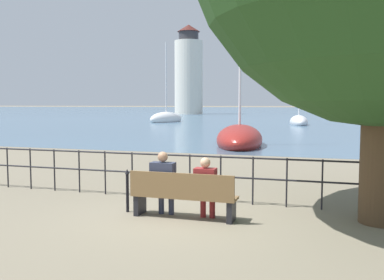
% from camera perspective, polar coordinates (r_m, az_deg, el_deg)
% --- Properties ---
extents(ground_plane, '(1000.00, 1000.00, 0.00)m').
position_cam_1_polar(ground_plane, '(8.37, -1.05, -10.31)').
color(ground_plane, '#7A705B').
extents(harbor_water, '(600.00, 300.00, 0.01)m').
position_cam_1_polar(harbor_water, '(168.01, 16.80, 3.85)').
color(harbor_water, slate).
rests_on(harbor_water, ground_plane).
extents(park_bench, '(2.06, 0.45, 0.90)m').
position_cam_1_polar(park_bench, '(8.21, -1.21, -7.45)').
color(park_bench, brown).
rests_on(park_bench, ground_plane).
extents(seated_person_left, '(0.47, 0.35, 1.27)m').
position_cam_1_polar(seated_person_left, '(8.37, -3.82, -5.44)').
color(seated_person_left, '#2D3347').
rests_on(seated_person_left, ground_plane).
extents(seated_person_right, '(0.41, 0.35, 1.19)m').
position_cam_1_polar(seated_person_right, '(8.12, 1.85, -6.06)').
color(seated_person_right, maroon).
rests_on(seated_person_right, ground_plane).
extents(promenade_railing, '(13.70, 0.04, 1.05)m').
position_cam_1_polar(promenade_railing, '(9.60, 1.75, -4.12)').
color(promenade_railing, black).
rests_on(promenade_railing, ground_plane).
extents(closed_umbrella, '(0.09, 0.09, 0.89)m').
position_cam_1_polar(closed_umbrella, '(8.79, -8.61, -6.33)').
color(closed_umbrella, black).
rests_on(closed_umbrella, ground_plane).
extents(sailboat_0, '(2.69, 5.59, 9.96)m').
position_cam_1_polar(sailboat_0, '(46.65, 14.05, 2.41)').
color(sailboat_0, silver).
rests_on(sailboat_0, ground_plane).
extents(sailboat_1, '(3.60, 7.06, 9.89)m').
position_cam_1_polar(sailboat_1, '(22.90, 6.35, 0.17)').
color(sailboat_1, maroon).
rests_on(sailboat_1, ground_plane).
extents(sailboat_2, '(3.79, 5.60, 10.15)m').
position_cam_1_polar(sailboat_2, '(52.01, -3.46, 2.83)').
color(sailboat_2, white).
rests_on(sailboat_2, ground_plane).
extents(harbor_lighthouse, '(6.15, 6.15, 19.42)m').
position_cam_1_polar(harbor_lighthouse, '(94.69, -0.45, 8.95)').
color(harbor_lighthouse, silver).
rests_on(harbor_lighthouse, ground_plane).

